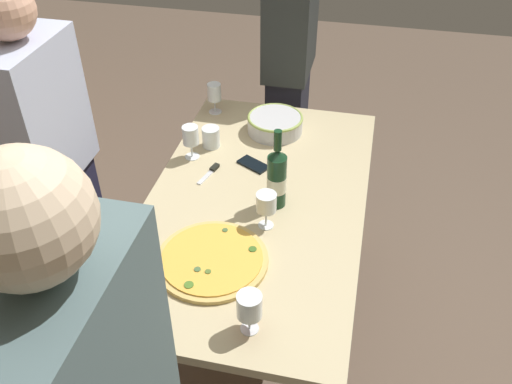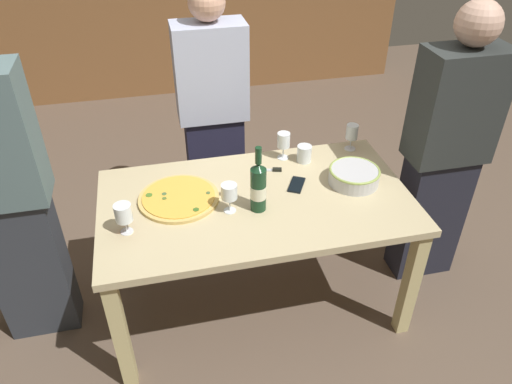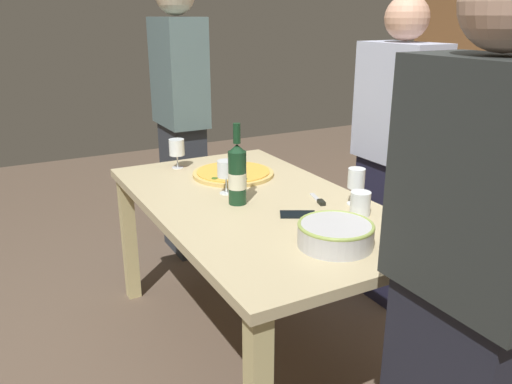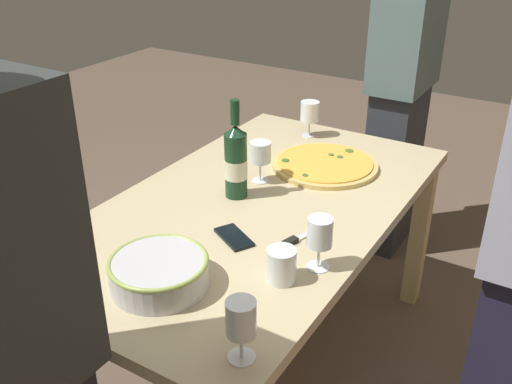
% 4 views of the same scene
% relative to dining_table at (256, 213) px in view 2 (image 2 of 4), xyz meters
% --- Properties ---
extents(ground_plane, '(8.00, 8.00, 0.00)m').
position_rel_dining_table_xyz_m(ground_plane, '(0.00, 0.00, -0.66)').
color(ground_plane, brown).
extents(dining_table, '(1.60, 0.90, 0.75)m').
position_rel_dining_table_xyz_m(dining_table, '(0.00, 0.00, 0.00)').
color(dining_table, '#C3B186').
rests_on(dining_table, ground).
extents(pizza, '(0.41, 0.41, 0.03)m').
position_rel_dining_table_xyz_m(pizza, '(-0.39, 0.08, 0.10)').
color(pizza, tan).
rests_on(pizza, dining_table).
extents(serving_bowl, '(0.27, 0.27, 0.08)m').
position_rel_dining_table_xyz_m(serving_bowl, '(0.54, 0.03, 0.14)').
color(serving_bowl, silver).
rests_on(serving_bowl, dining_table).
extents(wine_bottle, '(0.08, 0.08, 0.35)m').
position_rel_dining_table_xyz_m(wine_bottle, '(-0.01, -0.09, 0.23)').
color(wine_bottle, '#163A20').
rests_on(wine_bottle, dining_table).
extents(wine_glass_near_pizza, '(0.07, 0.07, 0.16)m').
position_rel_dining_table_xyz_m(wine_glass_near_pizza, '(0.24, 0.36, 0.21)').
color(wine_glass_near_pizza, white).
rests_on(wine_glass_near_pizza, dining_table).
extents(wine_glass_by_bottle, '(0.08, 0.08, 0.16)m').
position_rel_dining_table_xyz_m(wine_glass_by_bottle, '(-0.65, -0.12, 0.20)').
color(wine_glass_by_bottle, white).
rests_on(wine_glass_by_bottle, dining_table).
extents(wine_glass_far_left, '(0.07, 0.07, 0.16)m').
position_rel_dining_table_xyz_m(wine_glass_far_left, '(0.66, 0.37, 0.20)').
color(wine_glass_far_left, white).
rests_on(wine_glass_far_left, dining_table).
extents(wine_glass_far_right, '(0.08, 0.08, 0.16)m').
position_rel_dining_table_xyz_m(wine_glass_far_right, '(-0.15, -0.07, 0.20)').
color(wine_glass_far_right, white).
rests_on(wine_glass_far_right, dining_table).
extents(cup_amber, '(0.08, 0.08, 0.10)m').
position_rel_dining_table_xyz_m(cup_amber, '(0.35, 0.30, 0.14)').
color(cup_amber, white).
rests_on(cup_amber, dining_table).
extents(cell_phone, '(0.13, 0.16, 0.01)m').
position_rel_dining_table_xyz_m(cell_phone, '(0.24, 0.07, 0.10)').
color(cell_phone, black).
rests_on(cell_phone, dining_table).
extents(pizza_knife, '(0.16, 0.06, 0.02)m').
position_rel_dining_table_xyz_m(pizza_knife, '(0.14, 0.24, 0.10)').
color(pizza_knife, silver).
rests_on(pizza_knife, dining_table).
extents(person_host, '(0.44, 0.24, 1.62)m').
position_rel_dining_table_xyz_m(person_host, '(-0.09, 0.88, 0.16)').
color(person_host, '#1F1F36').
rests_on(person_host, ground).
extents(person_guest_left, '(0.43, 0.24, 1.67)m').
position_rel_dining_table_xyz_m(person_guest_left, '(1.08, 0.05, 0.19)').
color(person_guest_left, '#20212D').
rests_on(person_guest_left, ground).
extents(person_guest_right, '(0.42, 0.24, 1.76)m').
position_rel_dining_table_xyz_m(person_guest_right, '(-1.20, 0.10, 0.24)').
color(person_guest_right, '#2F343C').
rests_on(person_guest_right, ground).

